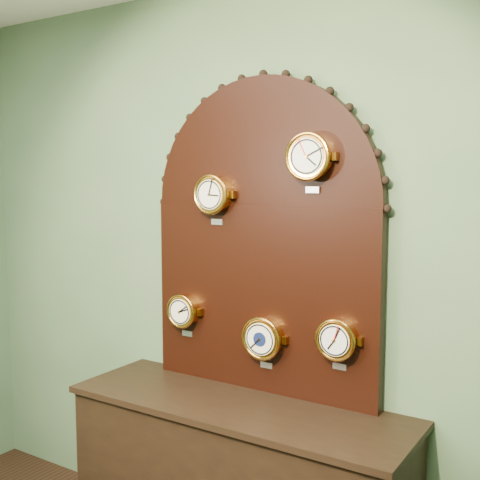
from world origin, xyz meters
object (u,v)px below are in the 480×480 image
Objects in this scene: arabic_clock at (310,157)px; hygrometer at (183,311)px; roman_clock at (213,195)px; display_board at (263,227)px; tide_clock at (337,339)px; barometer at (263,338)px.

arabic_clock is 1.05m from hygrometer.
roman_clock reaches higher than hygrometer.
display_board is 0.43m from arabic_clock.
roman_clock is 1.03× the size of tide_clock.
display_board is 5.73× the size of arabic_clock.
roman_clock reaches higher than tide_clock.
arabic_clock reaches higher than hygrometer.
tide_clock is at bearing -0.03° from hygrometer.
display_board is 0.29m from roman_clock.
arabic_clock is 1.17× the size of hygrometer.
tide_clock is at bearing 0.10° from barometer.
tide_clock is (0.38, 0.00, 0.05)m from barometer.
roman_clock is (-0.24, -0.07, 0.15)m from display_board.
barometer is (0.48, -0.00, -0.07)m from hygrometer.
roman_clock is 0.93× the size of arabic_clock.
tide_clock is (0.42, -0.07, -0.47)m from display_board.
roman_clock is 0.73m from barometer.
hygrometer is at bearing 179.97° from tide_clock.
roman_clock is at bearing -164.73° from display_board.
arabic_clock is at bearing -0.01° from barometer.
display_board reaches higher than tide_clock.
display_board is at bearing 171.12° from tide_clock.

